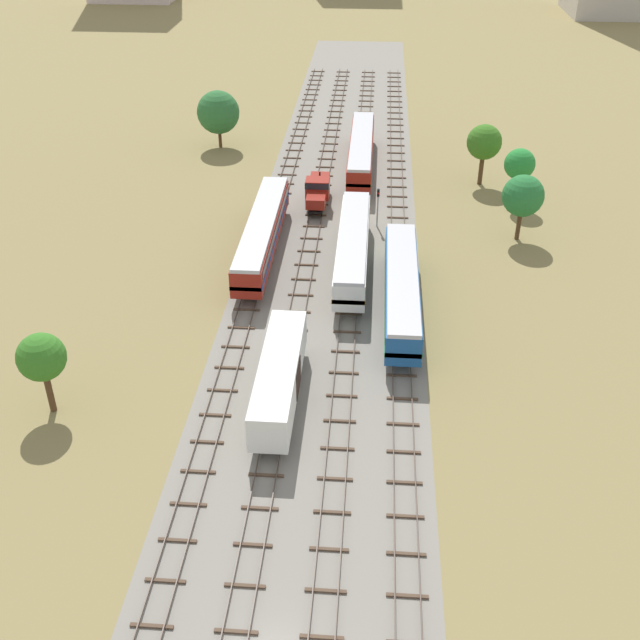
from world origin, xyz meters
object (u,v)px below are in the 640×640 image
Objects in this scene: diesel_railcar_centre_near at (402,288)px; shunter_loco_left_far at (318,189)px; passenger_coach_far_left_midfar at (262,231)px; passenger_coach_centre_left_farther at (361,149)px; diesel_railcar_centre_left_mid at (353,246)px; signal_post_nearest at (378,202)px; freight_boxcar_left_nearest at (279,376)px.

diesel_railcar_centre_near reaches higher than shunter_loco_left_far.
passenger_coach_far_left_midfar is 26.52m from passenger_coach_centre_left_farther.
diesel_railcar_centre_left_mid is 4.54× the size of signal_post_nearest.
diesel_railcar_centre_left_mid is 0.93× the size of passenger_coach_far_left_midfar.
freight_boxcar_left_nearest is 21.97m from diesel_railcar_centre_left_mid.
signal_post_nearest reaches higher than shunter_loco_left_far.
diesel_railcar_centre_left_mid is 9.62m from passenger_coach_far_left_midfar.
diesel_railcar_centre_left_mid reaches higher than freight_boxcar_left_nearest.
signal_post_nearest reaches higher than freight_boxcar_left_nearest.
passenger_coach_centre_left_farther reaches higher than shunter_loco_left_far.
freight_boxcar_left_nearest is at bearing -95.40° from passenger_coach_centre_left_farther.
diesel_railcar_centre_near is 1.00× the size of diesel_railcar_centre_left_mid.
signal_post_nearest reaches higher than passenger_coach_far_left_midfar.
diesel_railcar_centre_near and passenger_coach_far_left_midfar have the same top height.
diesel_railcar_centre_near is at bearing -59.19° from diesel_railcar_centre_left_mid.
shunter_loco_left_far is at bearing 70.16° from passenger_coach_far_left_midfar.
freight_boxcar_left_nearest reaches higher than shunter_loco_left_far.
diesel_railcar_centre_left_mid is at bearing 77.84° from freight_boxcar_left_nearest.
diesel_railcar_centre_near is (9.26, 13.71, 0.15)m from freight_boxcar_left_nearest.
diesel_railcar_centre_left_mid is (4.63, 21.47, 0.15)m from freight_boxcar_left_nearest.
diesel_railcar_centre_near is 9.04m from diesel_railcar_centre_left_mid.
freight_boxcar_left_nearest is 36.92m from shunter_loco_left_far.
signal_post_nearest is (11.58, 7.60, 0.30)m from passenger_coach_far_left_midfar.
diesel_railcar_centre_near is 17.34m from passenger_coach_far_left_midfar.
diesel_railcar_centre_left_mid is 2.42× the size of shunter_loco_left_far.
passenger_coach_centre_left_farther is at bearing 84.60° from freight_boxcar_left_nearest.
diesel_railcar_centre_left_mid is 16.13m from shunter_loco_left_far.
freight_boxcar_left_nearest is at bearing -124.04° from diesel_railcar_centre_near.
diesel_railcar_centre_near is 18.12m from signal_post_nearest.
passenger_coach_far_left_midfar is 4.88× the size of signal_post_nearest.
diesel_railcar_centre_near is 0.93× the size of passenger_coach_centre_left_farther.
freight_boxcar_left_nearest is 0.64× the size of passenger_coach_centre_left_farther.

